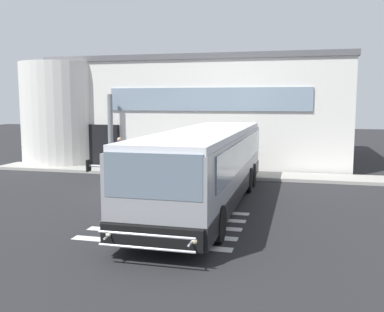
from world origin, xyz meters
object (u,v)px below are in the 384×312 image
(entry_support_column, at_px, (110,131))
(passenger_by_doorway, at_px, (143,152))
(passenger_at_curb_edge, at_px, (146,152))
(passenger_near_column, at_px, (120,151))
(bus_main_foreground, at_px, (206,168))

(entry_support_column, bearing_deg, passenger_by_doorway, -17.40)
(passenger_at_curb_edge, bearing_deg, passenger_near_column, 173.27)
(passenger_by_doorway, relative_size, passenger_at_curb_edge, 1.00)
(entry_support_column, relative_size, bus_main_foreground, 0.32)
(passenger_near_column, xyz_separation_m, passenger_by_doorway, (1.27, 0.03, 0.00))
(passenger_near_column, height_order, passenger_at_curb_edge, same)
(passenger_near_column, bearing_deg, bus_main_foreground, -46.09)
(passenger_by_doorway, height_order, passenger_at_curb_edge, same)
(passenger_near_column, relative_size, passenger_at_curb_edge, 1.00)
(entry_support_column, height_order, bus_main_foreground, entry_support_column)
(passenger_by_doorway, bearing_deg, bus_main_foreground, -53.00)
(bus_main_foreground, xyz_separation_m, passenger_by_doorway, (-4.70, 6.24, -0.26))
(bus_main_foreground, bearing_deg, passenger_by_doorway, 127.00)
(entry_support_column, height_order, passenger_at_curb_edge, entry_support_column)
(bus_main_foreground, relative_size, passenger_near_column, 7.26)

